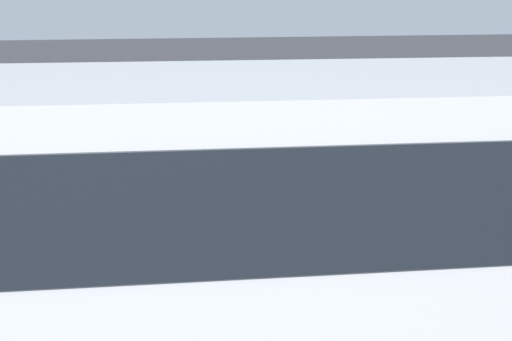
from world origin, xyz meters
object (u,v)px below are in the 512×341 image
spectator_far_left (421,195)px  tour_bus (425,236)px  spectator_left (362,198)px  parked_motorcycle_silver (312,253)px  stunt_motorcycle (85,169)px  spectator_centre (293,209)px

spectator_far_left → tour_bus: bearing=67.5°
spectator_far_left → spectator_left: (0.92, -0.02, -0.01)m
tour_bus → parked_motorcycle_silver: (0.56, -2.34, -1.16)m
tour_bus → spectator_far_left: size_ratio=5.87×
stunt_motorcycle → parked_motorcycle_silver: bearing=128.9°
tour_bus → stunt_motorcycle: size_ratio=4.96×
tour_bus → spectator_far_left: tour_bus is taller
spectator_centre → stunt_motorcycle: size_ratio=0.82×
parked_motorcycle_silver → tour_bus: bearing=103.5°
spectator_centre → stunt_motorcycle: (3.28, -3.84, -0.36)m
spectator_far_left → parked_motorcycle_silver: size_ratio=0.83×
spectator_centre → spectator_left: bearing=-166.6°
tour_bus → spectator_far_left: 3.34m
tour_bus → parked_motorcycle_silver: 2.67m
spectator_centre → spectator_far_left: bearing=-173.3°
spectator_left → stunt_motorcycle: 5.67m
parked_motorcycle_silver → stunt_motorcycle: stunt_motorcycle is taller
parked_motorcycle_silver → stunt_motorcycle: (3.47, -4.30, 0.13)m
spectator_left → stunt_motorcycle: size_ratio=0.84×
spectator_left → parked_motorcycle_silver: size_ratio=0.83×
parked_motorcycle_silver → stunt_motorcycle: bearing=-51.1°
spectator_far_left → spectator_centre: (2.01, 0.24, -0.04)m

